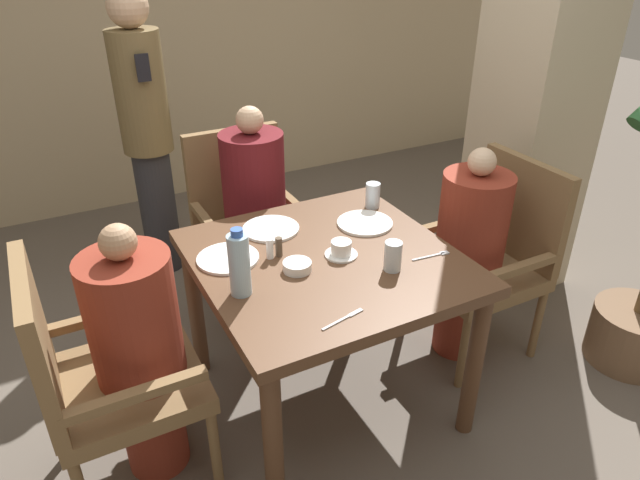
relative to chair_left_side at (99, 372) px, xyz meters
The scene contains 23 objects.
ground_plane 1.06m from the chair_left_side, ahead, with size 16.00×16.00×0.00m, color #60564C.
wall_back 2.89m from the chair_left_side, 70.57° to the left, with size 8.00×0.06×2.80m.
pillar_stone 2.59m from the chair_left_side, ahead, with size 0.50×0.50×2.70m.
dining_table 0.93m from the chair_left_side, ahead, with size 1.01×1.02×0.76m.
chair_left_side is the anchor object (origin of this frame).
diner_in_left_chair 0.15m from the chair_left_side, ahead, with size 0.32×0.32×1.08m.
chair_far_side 1.30m from the chair_left_side, 45.20° to the left, with size 0.53×0.53×0.98m.
diner_in_far_chair 1.20m from the chair_left_side, 40.21° to the left, with size 0.32×0.32×1.17m.
chair_right_side 1.84m from the chair_left_side, ahead, with size 0.53×0.53×0.98m.
diner_in_right_chair 1.69m from the chair_left_side, ahead, with size 0.32×0.32×1.08m.
standing_host 1.64m from the chair_left_side, 69.48° to the left, with size 0.28×0.32×1.66m.
plate_main_left 0.63m from the chair_left_side, 15.87° to the left, with size 0.25×0.25×0.01m.
plate_main_right 1.24m from the chair_left_side, ahead, with size 0.25×0.25×0.01m.
plate_dessert_center 0.90m from the chair_left_side, 20.99° to the left, with size 0.25×0.25×0.01m.
teacup_with_saucer 1.01m from the chair_left_side, ahead, with size 0.13×0.13×0.06m.
bowl_small 0.81m from the chair_left_side, ahead, with size 0.11×0.11×0.04m.
water_bottle 0.64m from the chair_left_side, ahead, with size 0.08×0.08×0.26m.
glass_tall_near 1.39m from the chair_left_side, 12.82° to the left, with size 0.07×0.07×0.12m.
glass_tall_mid 1.15m from the chair_left_side, 10.64° to the right, with size 0.07×0.07×0.12m.
salt_shaker 0.77m from the chair_left_side, ahead, with size 0.03×0.03×0.09m.
pepper_shaker 0.80m from the chair_left_side, ahead, with size 0.03×0.03×0.08m.
fork_beside_plate 1.34m from the chair_left_side, ahead, with size 0.17×0.03×0.00m.
knife_beside_plate 0.90m from the chair_left_side, 26.93° to the right, with size 0.18×0.05×0.00m.
Camera 1 is at (-0.94, -1.73, 1.93)m, focal length 32.00 mm.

